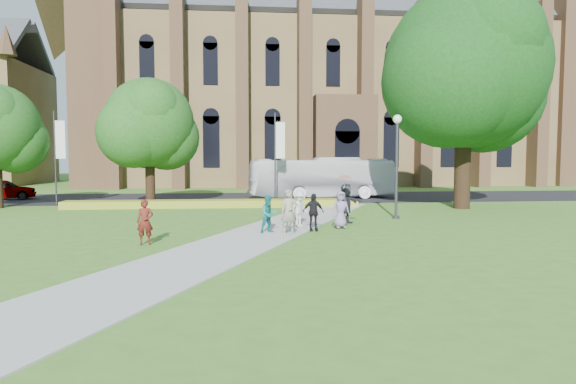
{
  "coord_description": "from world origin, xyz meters",
  "views": [
    {
      "loc": [
        -0.51,
        -18.68,
        3.22
      ],
      "look_at": [
        1.72,
        3.7,
        1.6
      ],
      "focal_mm": 32.0,
      "sensor_mm": 36.0,
      "label": 1
    }
  ],
  "objects": [
    {
      "name": "ground",
      "position": [
        0.0,
        0.0,
        0.0
      ],
      "size": [
        160.0,
        160.0,
        0.0
      ],
      "primitive_type": "plane",
      "color": "#3F6C20",
      "rests_on": "ground"
    },
    {
      "name": "road",
      "position": [
        0.0,
        20.0,
        0.01
      ],
      "size": [
        160.0,
        10.0,
        0.02
      ],
      "primitive_type": "cube",
      "color": "black",
      "rests_on": "ground"
    },
    {
      "name": "footpath",
      "position": [
        0.0,
        1.0,
        0.02
      ],
      "size": [
        15.58,
        28.54,
        0.04
      ],
      "primitive_type": "cube",
      "rotation": [
        0.0,
        0.0,
        -0.44
      ],
      "color": "#B2B2A8",
      "rests_on": "ground"
    },
    {
      "name": "flower_hedge",
      "position": [
        -2.0,
        13.2,
        0.23
      ],
      "size": [
        18.0,
        1.4,
        0.45
      ],
      "primitive_type": "cube",
      "color": "gold",
      "rests_on": "ground"
    },
    {
      "name": "cathedral",
      "position": [
        10.0,
        39.73,
        12.98
      ],
      "size": [
        52.6,
        18.25,
        28.0
      ],
      "color": "brown",
      "rests_on": "ground"
    },
    {
      "name": "streetlamp",
      "position": [
        7.5,
        6.5,
        3.3
      ],
      "size": [
        0.44,
        0.44,
        5.24
      ],
      "color": "#38383D",
      "rests_on": "ground"
    },
    {
      "name": "large_tree",
      "position": [
        13.0,
        11.0,
        8.37
      ],
      "size": [
        9.6,
        9.6,
        13.2
      ],
      "color": "#332114",
      "rests_on": "ground"
    },
    {
      "name": "street_tree_1",
      "position": [
        -6.0,
        14.5,
        5.22
      ],
      "size": [
        5.6,
        5.6,
        8.05
      ],
      "color": "#332114",
      "rests_on": "ground"
    },
    {
      "name": "banner_pole_0",
      "position": [
        2.11,
        15.2,
        3.39
      ],
      "size": [
        0.7,
        0.1,
        6.0
      ],
      "color": "#38383D",
      "rests_on": "ground"
    },
    {
      "name": "banner_pole_1",
      "position": [
        -11.89,
        15.2,
        3.39
      ],
      "size": [
        0.7,
        0.1,
        6.0
      ],
      "color": "#38383D",
      "rests_on": "ground"
    },
    {
      "name": "tour_coach",
      "position": [
        5.78,
        18.71,
        1.54
      ],
      "size": [
        11.16,
        4.26,
        3.03
      ],
      "primitive_type": "imported",
      "rotation": [
        0.0,
        0.0,
        1.73
      ],
      "color": "silver",
      "rests_on": "road"
    },
    {
      "name": "car_0",
      "position": [
        -17.36,
        19.99,
        0.77
      ],
      "size": [
        4.69,
        2.67,
        1.5
      ],
      "primitive_type": "imported",
      "rotation": [
        0.0,
        0.0,
        1.78
      ],
      "color": "gray",
      "rests_on": "road"
    },
    {
      "name": "pedestrian_0",
      "position": [
        -3.8,
        -0.03,
        0.84
      ],
      "size": [
        0.61,
        0.42,
        1.6
      ],
      "primitive_type": "imported",
      "rotation": [
        0.0,
        0.0,
        0.06
      ],
      "color": "#5C1B15",
      "rests_on": "footpath"
    },
    {
      "name": "pedestrian_1",
      "position": [
        0.78,
        2.22,
        0.8
      ],
      "size": [
        0.9,
        0.81,
        1.53
      ],
      "primitive_type": "imported",
      "rotation": [
        0.0,
        0.0,
        0.37
      ],
      "color": "#177476",
      "rests_on": "footpath"
    },
    {
      "name": "pedestrian_2",
      "position": [
        2.27,
        4.02,
        0.82
      ],
      "size": [
        1.15,
        1.09,
        1.57
      ],
      "primitive_type": "imported",
      "rotation": [
        0.0,
        0.0,
        0.69
      ],
      "color": "silver",
      "rests_on": "footpath"
    },
    {
      "name": "pedestrian_3",
      "position": [
        2.68,
        2.65,
        0.82
      ],
      "size": [
        0.95,
        0.47,
        1.57
      ],
      "primitive_type": "imported",
      "rotation": [
        0.0,
        0.0,
        0.09
      ],
      "color": "black",
      "rests_on": "footpath"
    },
    {
      "name": "pedestrian_4",
      "position": [
        4.0,
        3.33,
        0.84
      ],
      "size": [
        0.83,
        0.59,
        1.61
      ],
      "primitive_type": "imported",
      "rotation": [
        0.0,
        0.0,
        0.1
      ],
      "color": "slate",
      "rests_on": "footpath"
    },
    {
      "name": "pedestrian_5",
      "position": [
        4.55,
        4.76,
        0.98
      ],
      "size": [
        1.68,
        1.55,
        1.88
      ],
      "primitive_type": "imported",
      "rotation": [
        0.0,
        0.0,
        0.7
      ],
      "color": "#2B2932",
      "rests_on": "footpath"
    },
    {
      "name": "pedestrian_6",
      "position": [
        1.55,
        1.61,
        0.95
      ],
      "size": [
        0.68,
        0.46,
        1.82
      ],
      "primitive_type": "imported",
      "rotation": [
        0.0,
        0.0,
        0.03
      ],
      "color": "gray",
      "rests_on": "footpath"
    },
    {
      "name": "parasol",
      "position": [
        4.18,
        3.43,
        1.95
      ],
      "size": [
        0.9,
        0.9,
        0.6
      ],
      "primitive_type": "imported",
      "rotation": [
        0.0,
        0.0,
        0.42
      ],
      "color": "#F1AABC",
      "rests_on": "pedestrian_4"
    }
  ]
}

